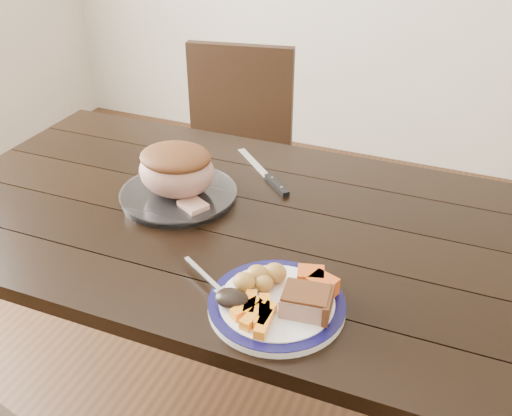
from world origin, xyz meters
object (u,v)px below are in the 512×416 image
at_px(dinner_plate, 277,305).
at_px(pork_slice, 306,302).
at_px(carving_knife, 271,179).
at_px(chair_far, 235,154).
at_px(roast_joint, 177,171).
at_px(serving_platter, 179,196).
at_px(fork, 211,282).
at_px(dining_table, 231,244).

distance_m(dinner_plate, pork_slice, 0.07).
distance_m(pork_slice, carving_knife, 0.57).
xyz_separation_m(dinner_plate, carving_knife, (-0.21, 0.49, -0.00)).
distance_m(chair_far, roast_joint, 0.80).
relative_size(pork_slice, roast_joint, 0.46).
relative_size(serving_platter, fork, 1.89).
distance_m(fork, roast_joint, 0.40).
relative_size(pork_slice, fork, 0.58).
distance_m(dinner_plate, serving_platter, 0.50).
relative_size(chair_far, dinner_plate, 3.31).
xyz_separation_m(chair_far, serving_platter, (0.17, -0.72, 0.23)).
bearing_deg(dinner_plate, fork, 179.28).
bearing_deg(dining_table, carving_knife, 81.66).
distance_m(pork_slice, roast_joint, 0.56).
distance_m(fork, carving_knife, 0.50).
xyz_separation_m(dinner_plate, pork_slice, (0.06, -0.01, 0.03)).
xyz_separation_m(dining_table, dinner_plate, (0.24, -0.29, 0.10)).
bearing_deg(dinner_plate, roast_joint, 142.51).
bearing_deg(pork_slice, chair_far, 121.47).
height_order(dinner_plate, carving_knife, dinner_plate).
bearing_deg(pork_slice, serving_platter, 145.98).
bearing_deg(chair_far, carving_knife, 113.46).
distance_m(serving_platter, roast_joint, 0.07).
bearing_deg(roast_joint, carving_knife, 43.96).
bearing_deg(serving_platter, carving_knife, 43.96).
xyz_separation_m(chair_far, fork, (0.42, -1.02, 0.25)).
relative_size(fork, roast_joint, 0.79).
xyz_separation_m(chair_far, roast_joint, (0.17, -0.72, 0.31)).
distance_m(dinner_plate, fork, 0.15).
bearing_deg(pork_slice, fork, 178.09).
height_order(dining_table, dinner_plate, dinner_plate).
height_order(chair_far, pork_slice, chair_far).
bearing_deg(dinner_plate, carving_knife, 112.80).
height_order(dining_table, serving_platter, serving_platter).
xyz_separation_m(serving_platter, pork_slice, (0.46, -0.31, 0.03)).
height_order(dining_table, carving_knife, carving_knife).
distance_m(dining_table, pork_slice, 0.44).
bearing_deg(dinner_plate, serving_platter, 142.51).
relative_size(dining_table, chair_far, 1.73).
relative_size(dinner_plate, pork_slice, 3.00).
distance_m(serving_platter, fork, 0.40).
bearing_deg(roast_joint, chair_far, 103.10).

